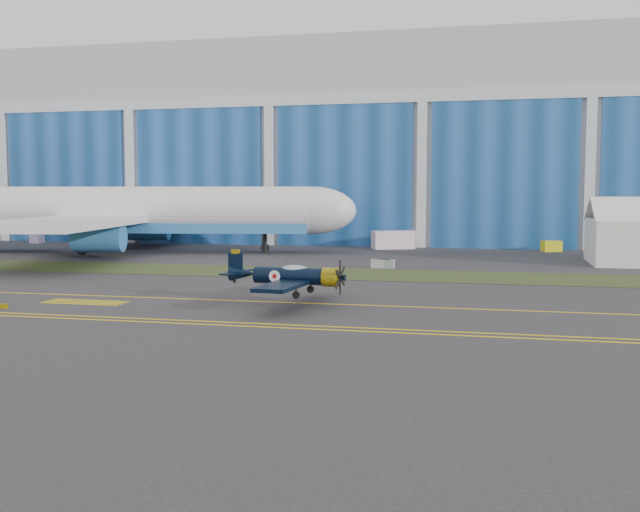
% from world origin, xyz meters
% --- Properties ---
extents(ground, '(260.00, 260.00, 0.00)m').
position_xyz_m(ground, '(0.00, 0.00, 0.00)').
color(ground, '#373437').
rests_on(ground, ground).
extents(grass_median, '(260.00, 10.00, 0.02)m').
position_xyz_m(grass_median, '(0.00, 14.00, 0.02)').
color(grass_median, '#475128').
rests_on(grass_median, ground).
extents(hangar, '(220.00, 45.70, 30.00)m').
position_xyz_m(hangar, '(0.00, 71.79, 14.96)').
color(hangar, silver).
rests_on(hangar, ground).
extents(taxiway_centreline, '(200.00, 0.20, 0.02)m').
position_xyz_m(taxiway_centreline, '(0.00, -5.00, 0.01)').
color(taxiway_centreline, yellow).
rests_on(taxiway_centreline, ground).
extents(edge_line_near, '(80.00, 0.20, 0.02)m').
position_xyz_m(edge_line_near, '(0.00, -14.50, 0.01)').
color(edge_line_near, yellow).
rests_on(edge_line_near, ground).
extents(edge_line_far, '(80.00, 0.20, 0.02)m').
position_xyz_m(edge_line_far, '(0.00, -13.50, 0.01)').
color(edge_line_far, yellow).
rests_on(edge_line_far, ground).
extents(hold_short_ladder, '(6.00, 2.40, 0.02)m').
position_xyz_m(hold_short_ladder, '(-18.00, -8.10, 0.01)').
color(hold_short_ladder, yellow).
rests_on(hold_short_ladder, ground).
extents(guard_board_left, '(1.20, 0.15, 0.35)m').
position_xyz_m(guard_board_left, '(-22.00, -12.00, 0.17)').
color(guard_board_left, yellow).
rests_on(guard_board_left, ground).
extents(warbird, '(10.29, 12.11, 3.40)m').
position_xyz_m(warbird, '(-3.54, -6.21, 2.04)').
color(warbird, black).
rests_on(warbird, ground).
extents(jetliner, '(77.98, 69.62, 23.92)m').
position_xyz_m(jetliner, '(-37.23, 32.52, 11.96)').
color(jetliner, white).
rests_on(jetliner, ground).
extents(shipping_container, '(6.06, 4.41, 2.44)m').
position_xyz_m(shipping_container, '(-3.50, 46.08, 1.22)').
color(shipping_container, white).
rests_on(shipping_container, ground).
extents(tug, '(2.77, 2.25, 1.39)m').
position_xyz_m(tug, '(17.19, 46.16, 0.70)').
color(tug, yellow).
rests_on(tug, ground).
extents(cart, '(2.22, 1.62, 1.20)m').
position_xyz_m(cart, '(-57.56, 44.97, 0.60)').
color(cart, '#E9CAFD').
rests_on(cart, ground).
extents(barrier_a, '(2.02, 0.68, 0.90)m').
position_xyz_m(barrier_a, '(-1.23, 20.02, 0.45)').
color(barrier_a, '#979999').
rests_on(barrier_a, ground).
extents(barrier_b, '(2.07, 0.88, 0.90)m').
position_xyz_m(barrier_b, '(-0.84, 20.04, 0.45)').
color(barrier_b, gray).
rests_on(barrier_b, ground).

